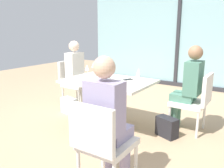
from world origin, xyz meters
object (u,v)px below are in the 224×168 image
wine_glass_2 (70,71)px  handbag_1 (69,106)px  person_front_right (108,116)px  person_far_left (77,71)px  wine_glass_0 (94,65)px  wine_glass_1 (139,71)px  handbag_0 (167,127)px  cell_phone_on_table (128,79)px  wine_glass_4 (107,70)px  wine_glass_3 (87,68)px  chair_far_right (195,99)px  chair_far_left (73,80)px  person_far_right (189,84)px  wine_glass_5 (138,73)px  chair_front_right (102,140)px  dining_table_main (108,92)px  coffee_cup (86,76)px

wine_glass_2 → handbag_1: wine_glass_2 is taller
person_front_right → handbag_1: bearing=143.6°
person_far_left → wine_glass_0: (0.49, -0.13, 0.16)m
wine_glass_1 → handbag_0: size_ratio=0.62×
cell_phone_on_table → person_far_left: bearing=-170.8°
wine_glass_4 → wine_glass_3: bearing=177.0°
chair_far_right → person_far_left: size_ratio=0.69×
chair_far_left → person_far_right: person_far_right is taller
wine_glass_5 → person_front_right: bearing=-75.0°
person_far_right → chair_front_right: bearing=-98.8°
dining_table_main → wine_glass_0: wine_glass_0 is taller
wine_glass_2 → wine_glass_4: same height
wine_glass_2 → coffee_cup: size_ratio=2.06×
wine_glass_4 → handbag_0: (0.97, 0.05, -0.72)m
person_far_left → handbag_0: bearing=-10.9°
wine_glass_1 → cell_phone_on_table: wine_glass_1 is taller
chair_far_right → coffee_cup: chair_far_right is taller
coffee_cup → cell_phone_on_table: (0.56, 0.31, -0.04)m
person_front_right → wine_glass_5: 1.33m
wine_glass_3 → handbag_0: (1.38, 0.03, -0.72)m
chair_far_left → wine_glass_2: wine_glass_2 is taller
wine_glass_1 → person_far_left: bearing=169.7°
wine_glass_2 → handbag_1: (-0.41, 0.38, -0.72)m
wine_glass_1 → cell_phone_on_table: 0.20m
chair_far_right → wine_glass_0: 1.77m
wine_glass_5 → wine_glass_1: bearing=114.0°
wine_glass_2 → handbag_0: bearing=17.3°
dining_table_main → wine_glass_5: 0.55m
wine_glass_0 → coffee_cup: size_ratio=2.06×
person_far_left → coffee_cup: size_ratio=14.00×
chair_front_right → wine_glass_5: (-0.34, 1.38, 0.37)m
handbag_0 → coffee_cup: bearing=-146.8°
chair_front_right → chair_far_right: bearing=77.8°
person_far_left → cell_phone_on_table: size_ratio=8.75×
person_far_right → wine_glass_0: size_ratio=6.81×
chair_far_right → chair_front_right: same height
wine_glass_3 → cell_phone_on_table: (0.72, 0.09, -0.13)m
dining_table_main → wine_glass_0: (-0.57, 0.38, 0.31)m
wine_glass_3 → person_far_right: bearing=14.7°
chair_far_left → wine_glass_1: 1.61m
wine_glass_0 → person_far_right: bearing=4.5°
wine_glass_1 → wine_glass_5: size_ratio=1.00×
dining_table_main → coffee_cup: bearing=-158.3°
wine_glass_1 → wine_glass_2: size_ratio=1.00×
wine_glass_5 → person_far_left: bearing=165.1°
wine_glass_2 → wine_glass_3: (0.01, 0.40, 0.00)m
handbag_1 → coffee_cup: bearing=-6.9°
dining_table_main → wine_glass_1: (0.38, 0.24, 0.31)m
wine_glass_0 → wine_glass_3: bearing=-73.6°
wine_glass_1 → wine_glass_3: size_ratio=1.00×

